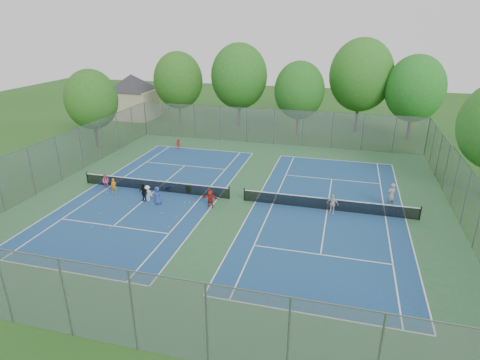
% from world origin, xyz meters
% --- Properties ---
extents(ground, '(120.00, 120.00, 0.00)m').
position_xyz_m(ground, '(0.00, 0.00, 0.00)').
color(ground, '#215019').
rests_on(ground, ground).
extents(court_pad, '(32.00, 32.00, 0.01)m').
position_xyz_m(court_pad, '(0.00, 0.00, 0.01)').
color(court_pad, '#2C5D36').
rests_on(court_pad, ground).
extents(court_left, '(10.97, 23.77, 0.01)m').
position_xyz_m(court_left, '(-7.00, 0.00, 0.02)').
color(court_left, navy).
rests_on(court_left, court_pad).
extents(court_right, '(10.97, 23.77, 0.01)m').
position_xyz_m(court_right, '(7.00, 0.00, 0.02)').
color(court_right, navy).
rests_on(court_right, court_pad).
extents(net_left, '(12.87, 0.10, 0.91)m').
position_xyz_m(net_left, '(-7.00, 0.00, 0.46)').
color(net_left, black).
rests_on(net_left, ground).
extents(net_right, '(12.87, 0.10, 0.91)m').
position_xyz_m(net_right, '(7.00, 0.00, 0.46)').
color(net_right, black).
rests_on(net_right, ground).
extents(fence_north, '(32.00, 0.10, 4.00)m').
position_xyz_m(fence_north, '(0.00, 16.00, 2.00)').
color(fence_north, gray).
rests_on(fence_north, ground).
extents(fence_south, '(32.00, 0.10, 4.00)m').
position_xyz_m(fence_south, '(0.00, -16.00, 2.00)').
color(fence_south, gray).
rests_on(fence_south, ground).
extents(fence_west, '(0.10, 32.00, 4.00)m').
position_xyz_m(fence_west, '(-16.00, 0.00, 2.00)').
color(fence_west, gray).
rests_on(fence_west, ground).
extents(fence_east, '(0.10, 32.00, 4.00)m').
position_xyz_m(fence_east, '(16.00, 0.00, 2.00)').
color(fence_east, gray).
rests_on(fence_east, ground).
extents(house, '(11.03, 11.03, 7.30)m').
position_xyz_m(house, '(-22.00, 24.00, 4.21)').
color(house, '#B7A88C').
rests_on(house, ground).
extents(tree_nw, '(6.40, 6.40, 9.58)m').
position_xyz_m(tree_nw, '(-14.00, 22.00, 5.89)').
color(tree_nw, '#443326').
rests_on(tree_nw, ground).
extents(tree_nl, '(7.20, 7.20, 10.69)m').
position_xyz_m(tree_nl, '(-6.00, 23.00, 6.54)').
color(tree_nl, '#443326').
rests_on(tree_nl, ground).
extents(tree_nc, '(6.00, 6.00, 8.85)m').
position_xyz_m(tree_nc, '(2.00, 21.00, 5.39)').
color(tree_nc, '#443326').
rests_on(tree_nc, ground).
extents(tree_nr, '(7.60, 7.60, 11.42)m').
position_xyz_m(tree_nr, '(9.00, 24.00, 7.04)').
color(tree_nr, '#443326').
rests_on(tree_nr, ground).
extents(tree_ne, '(6.60, 6.60, 9.77)m').
position_xyz_m(tree_ne, '(15.00, 22.00, 5.97)').
color(tree_ne, '#443326').
rests_on(tree_ne, ground).
extents(tree_side_w, '(5.60, 5.60, 8.47)m').
position_xyz_m(tree_side_w, '(-19.00, 10.00, 5.24)').
color(tree_side_w, '#443326').
rests_on(tree_side_w, ground).
extents(ball_crate, '(0.40, 0.40, 0.30)m').
position_xyz_m(ball_crate, '(-6.05, 0.48, 0.15)').
color(ball_crate, blue).
rests_on(ball_crate, ground).
extents(ball_hopper, '(0.36, 0.36, 0.61)m').
position_xyz_m(ball_hopper, '(-4.19, 0.42, 0.31)').
color(ball_hopper, '#25882A').
rests_on(ball_hopper, ground).
extents(student_a, '(0.51, 0.40, 1.25)m').
position_xyz_m(student_a, '(-10.02, -1.27, 0.63)').
color(student_a, orange).
rests_on(student_a, ground).
extents(student_b, '(0.65, 0.53, 1.26)m').
position_xyz_m(student_b, '(-11.17, -0.60, 0.63)').
color(student_b, '#D5537C').
rests_on(student_b, ground).
extents(student_c, '(0.87, 0.56, 1.27)m').
position_xyz_m(student_c, '(-6.66, -1.93, 0.64)').
color(student_c, white).
rests_on(student_c, ground).
extents(student_d, '(0.91, 0.61, 1.44)m').
position_xyz_m(student_d, '(-6.95, -2.05, 0.72)').
color(student_d, black).
rests_on(student_d, ground).
extents(student_e, '(0.75, 0.55, 1.42)m').
position_xyz_m(student_e, '(-5.64, -2.30, 0.71)').
color(student_e, '#273F92').
rests_on(student_e, ground).
extents(student_f, '(1.35, 0.45, 1.45)m').
position_xyz_m(student_f, '(-1.57, -1.78, 0.72)').
color(student_f, '#9E2516').
rests_on(student_f, ground).
extents(child_far_baseline, '(0.82, 0.61, 1.13)m').
position_xyz_m(child_far_baseline, '(-9.76, 11.41, 0.56)').
color(child_far_baseline, maroon).
rests_on(child_far_baseline, ground).
extents(instructor, '(0.84, 0.74, 1.94)m').
position_xyz_m(instructor, '(11.51, 1.70, 0.97)').
color(instructor, gray).
rests_on(instructor, ground).
extents(teen_court_b, '(0.92, 0.52, 1.49)m').
position_xyz_m(teen_court_b, '(7.33, -0.45, 0.74)').
color(teen_court_b, silver).
rests_on(teen_court_b, ground).
extents(tennis_ball_0, '(0.07, 0.07, 0.07)m').
position_xyz_m(tennis_ball_0, '(-3.40, -1.46, 0.03)').
color(tennis_ball_0, '#BDE034').
rests_on(tennis_ball_0, ground).
extents(tennis_ball_1, '(0.07, 0.07, 0.07)m').
position_xyz_m(tennis_ball_1, '(-10.60, -1.48, 0.03)').
color(tennis_ball_1, '#C1E034').
rests_on(tennis_ball_1, ground).
extents(tennis_ball_2, '(0.07, 0.07, 0.07)m').
position_xyz_m(tennis_ball_2, '(-3.26, -5.53, 0.03)').
color(tennis_ball_2, gold).
rests_on(tennis_ball_2, ground).
extents(tennis_ball_3, '(0.07, 0.07, 0.07)m').
position_xyz_m(tennis_ball_3, '(-3.75, -1.63, 0.03)').
color(tennis_ball_3, '#DBEC37').
rests_on(tennis_ball_3, ground).
extents(tennis_ball_4, '(0.07, 0.07, 0.07)m').
position_xyz_m(tennis_ball_4, '(-3.39, -4.02, 0.03)').
color(tennis_ball_4, '#C5D030').
rests_on(tennis_ball_4, ground).
extents(tennis_ball_5, '(0.07, 0.07, 0.07)m').
position_xyz_m(tennis_ball_5, '(-6.02, -2.50, 0.03)').
color(tennis_ball_5, '#B0D331').
rests_on(tennis_ball_5, ground).
extents(tennis_ball_6, '(0.07, 0.07, 0.07)m').
position_xyz_m(tennis_ball_6, '(-8.35, -6.93, 0.03)').
color(tennis_ball_6, '#C1DF34').
rests_on(tennis_ball_6, ground).
extents(tennis_ball_7, '(0.07, 0.07, 0.07)m').
position_xyz_m(tennis_ball_7, '(-7.54, -3.32, 0.03)').
color(tennis_ball_7, '#B7E034').
rests_on(tennis_ball_7, ground).
extents(tennis_ball_8, '(0.07, 0.07, 0.07)m').
position_xyz_m(tennis_ball_8, '(-8.99, -4.99, 0.03)').
color(tennis_ball_8, '#D9E735').
rests_on(tennis_ball_8, ground).
extents(tennis_ball_9, '(0.07, 0.07, 0.07)m').
position_xyz_m(tennis_ball_9, '(-4.69, -3.71, 0.03)').
color(tennis_ball_9, '#C7E334').
rests_on(tennis_ball_9, ground).
extents(tennis_ball_10, '(0.07, 0.07, 0.07)m').
position_xyz_m(tennis_ball_10, '(-7.00, -6.76, 0.03)').
color(tennis_ball_10, '#CBEC36').
rests_on(tennis_ball_10, ground).
extents(tennis_ball_11, '(0.07, 0.07, 0.07)m').
position_xyz_m(tennis_ball_11, '(-7.01, -3.52, 0.03)').
color(tennis_ball_11, '#C8E234').
rests_on(tennis_ball_11, ground).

